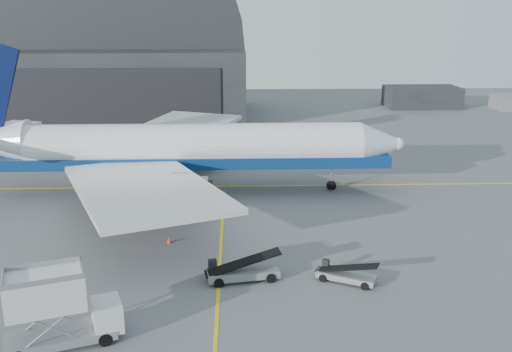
{
  "coord_description": "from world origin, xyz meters",
  "views": [
    {
      "loc": [
        1.27,
        -38.86,
        18.17
      ],
      "look_at": [
        2.99,
        8.36,
        4.5
      ],
      "focal_mm": 40.0,
      "sensor_mm": 36.0,
      "label": 1
    }
  ],
  "objects_px": {
    "catering_truck": "(57,309)",
    "belt_loader_a": "(242,271)",
    "pushback_tug": "(185,205)",
    "belt_loader_b": "(346,275)",
    "airliner": "(177,148)"
  },
  "relations": [
    {
      "from": "catering_truck",
      "to": "belt_loader_a",
      "type": "height_order",
      "value": "catering_truck"
    },
    {
      "from": "airliner",
      "to": "pushback_tug",
      "type": "bearing_deg",
      "value": -79.8
    },
    {
      "from": "pushback_tug",
      "to": "belt_loader_a",
      "type": "relative_size",
      "value": 0.84
    },
    {
      "from": "airliner",
      "to": "belt_loader_b",
      "type": "bearing_deg",
      "value": -57.54
    },
    {
      "from": "pushback_tug",
      "to": "belt_loader_b",
      "type": "bearing_deg",
      "value": -51.19
    },
    {
      "from": "airliner",
      "to": "belt_loader_a",
      "type": "height_order",
      "value": "airliner"
    },
    {
      "from": "catering_truck",
      "to": "pushback_tug",
      "type": "bearing_deg",
      "value": 57.21
    },
    {
      "from": "airliner",
      "to": "pushback_tug",
      "type": "relative_size",
      "value": 10.32
    },
    {
      "from": "belt_loader_a",
      "to": "belt_loader_b",
      "type": "relative_size",
      "value": 1.27
    },
    {
      "from": "airliner",
      "to": "catering_truck",
      "type": "bearing_deg",
      "value": -98.01
    },
    {
      "from": "catering_truck",
      "to": "belt_loader_b",
      "type": "distance_m",
      "value": 19.1
    },
    {
      "from": "belt_loader_b",
      "to": "catering_truck",
      "type": "bearing_deg",
      "value": -131.37
    },
    {
      "from": "catering_truck",
      "to": "belt_loader_a",
      "type": "bearing_deg",
      "value": 17.47
    },
    {
      "from": "pushback_tug",
      "to": "belt_loader_a",
      "type": "bearing_deg",
      "value": -71.46
    },
    {
      "from": "catering_truck",
      "to": "belt_loader_a",
      "type": "relative_size",
      "value": 1.24
    }
  ]
}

